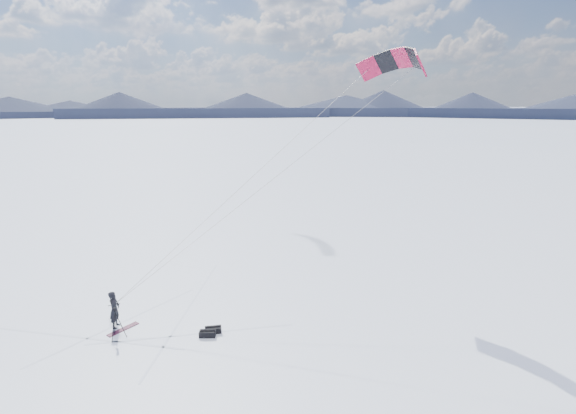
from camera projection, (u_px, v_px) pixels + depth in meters
name	position (u px, v px, depth m)	size (l,w,h in m)	color
ground	(125.00, 345.00, 18.96)	(1800.00, 1800.00, 0.00)	white
horizon_hills	(116.00, 261.00, 17.96)	(704.00, 704.42, 9.57)	#1B1F33
snow_tracks	(77.00, 352.00, 18.38)	(13.93, 9.84, 0.01)	silver
snowkiter	(116.00, 327.00, 20.48)	(0.68, 0.45, 1.86)	black
snowboard	(123.00, 329.00, 20.21)	(1.58, 0.29, 0.04)	maroon
tripod	(116.00, 319.00, 19.25)	(0.68, 0.73, 1.56)	black
gear_bag_a	(213.00, 330.00, 19.92)	(0.82, 0.49, 0.34)	black
gear_bag_b	(208.00, 333.00, 19.60)	(0.84, 0.61, 0.35)	black
power_kite	(395.00, 64.00, 23.86)	(17.21, 5.63, 12.57)	#BC153F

